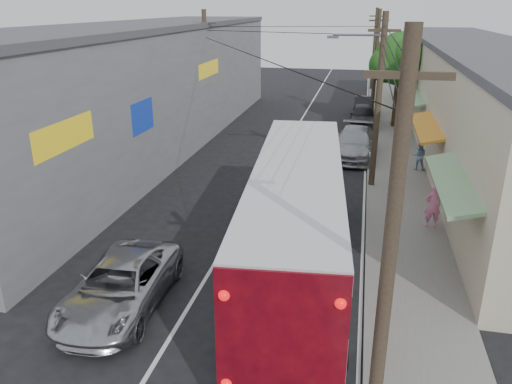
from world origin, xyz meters
TOP-DOWN VIEW (x-y plane):
  - ground at (0.00, 0.00)m, footprint 120.00×120.00m
  - sidewalk at (6.50, 20.00)m, footprint 3.00×80.00m
  - building_right at (10.99, 22.00)m, footprint 7.09×40.00m
  - building_left at (-8.50, 18.00)m, footprint 7.20×36.00m
  - utility_poles at (3.13, 20.33)m, footprint 11.80×45.28m
  - street_tree at (6.87, 26.02)m, footprint 4.40×4.00m
  - coach_bus at (2.74, 4.11)m, footprint 3.81×12.92m
  - jeepney at (-1.88, 1.00)m, footprint 2.57×5.21m
  - parked_suv at (4.21, 17.98)m, footprint 2.59×5.69m
  - parked_car_mid at (4.60, 26.00)m, footprint 1.92×4.61m
  - parked_car_far at (4.60, 30.03)m, footprint 1.51×4.29m
  - pedestrian_near at (7.45, 8.50)m, footprint 0.70×0.51m
  - pedestrian_far at (7.60, 15.90)m, footprint 0.79×0.66m

SIDE VIEW (x-z plane):
  - ground at x=0.00m, z-range 0.00..0.00m
  - sidewalk at x=6.50m, z-range 0.00..0.12m
  - parked_car_far at x=4.60m, z-range 0.00..1.41m
  - jeepney at x=-1.88m, z-range 0.00..1.42m
  - parked_car_mid at x=4.60m, z-range 0.00..1.56m
  - parked_suv at x=4.21m, z-range 0.00..1.62m
  - pedestrian_far at x=7.60m, z-range 0.12..1.62m
  - pedestrian_near at x=7.45m, z-range 0.12..1.87m
  - coach_bus at x=2.74m, z-range 0.07..3.74m
  - building_right at x=10.99m, z-range 0.03..6.28m
  - building_left at x=-8.50m, z-range 0.03..7.28m
  - utility_poles at x=3.13m, z-range 0.13..8.13m
  - street_tree at x=6.87m, z-range 1.37..7.97m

